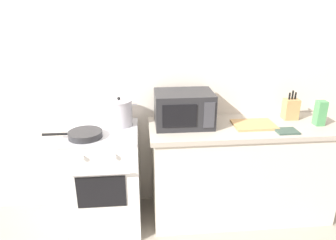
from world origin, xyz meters
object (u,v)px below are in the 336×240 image
Objects in this scene: frying_pan at (85,134)px; stock_pot at (120,112)px; cutting_board at (254,125)px; knife_block at (291,109)px; stove at (106,178)px; microwave at (184,109)px; oven_mitt at (287,131)px; pasta_box at (320,113)px.

stock_pot is at bearing 42.79° from frying_pan.
stock_pot is 0.66× the size of frying_pan.
frying_pan is 1.44m from cutting_board.
frying_pan is 1.85m from knife_block.
stove is 1.40m from cutting_board.
stove is at bearing -173.60° from microwave.
knife_block is at bearing 60.95° from oven_mitt.
cutting_board is 0.58m from pasta_box.
stove is 1.62m from oven_mitt.
microwave is 1.01m from knife_block.
cutting_board is 1.32× the size of knife_block.
pasta_box is (1.89, -0.03, 0.57)m from stove.
oven_mitt is (0.22, -0.16, -0.00)m from cutting_board.
knife_block is at bearing 4.72° from stove.
frying_pan is 2.14× the size of pasta_box.
cutting_board is 0.27m from oven_mitt.
microwave is 2.27× the size of pasta_box.
microwave is at bearing -176.46° from knife_block.
stove is 4.18× the size of pasta_box.
frying_pan is 2.02m from pasta_box.
stock_pot is 1.75m from pasta_box.
frying_pan is 1.31× the size of cutting_board.
pasta_box is 1.22× the size of oven_mitt.
microwave reaches higher than knife_block.
microwave is 1.39× the size of cutting_board.
pasta_box is (2.01, 0.09, 0.08)m from frying_pan.
knife_block is (1.83, 0.26, 0.07)m from frying_pan.
frying_pan is at bearing 178.56° from oven_mitt.
stove is 2.95× the size of stock_pot.
microwave is at bearing 164.10° from oven_mitt.
stock_pot is at bearing 174.63° from microwave.
stock_pot is at bearing 168.23° from oven_mitt.
stock_pot is 0.87× the size of cutting_board.
microwave is 1.19m from pasta_box.
oven_mitt is (0.84, -0.24, -0.14)m from microwave.
knife_block reaches higher than stock_pot.
microwave is (0.71, 0.08, 0.61)m from stove.
frying_pan is at bearing -177.49° from pasta_box.
oven_mitt is at bearing -15.90° from microwave.
stove is 1.84× the size of microwave.
stove is 3.38× the size of knife_block.
oven_mitt is at bearing -5.88° from stove.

